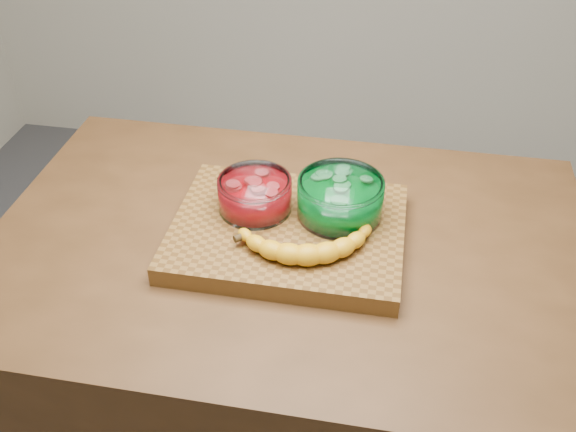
# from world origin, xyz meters

# --- Properties ---
(counter) EXTENTS (1.20, 0.80, 0.90)m
(counter) POSITION_xyz_m (0.00, 0.00, 0.45)
(counter) COLOR #4C2E16
(counter) RESTS_ON ground
(cutting_board) EXTENTS (0.45, 0.35, 0.04)m
(cutting_board) POSITION_xyz_m (0.00, 0.00, 0.92)
(cutting_board) COLOR brown
(cutting_board) RESTS_ON counter
(bowl_red) EXTENTS (0.15, 0.15, 0.07)m
(bowl_red) POSITION_xyz_m (-0.07, 0.04, 0.97)
(bowl_red) COLOR white
(bowl_red) RESTS_ON cutting_board
(bowl_green) EXTENTS (0.17, 0.17, 0.08)m
(bowl_green) POSITION_xyz_m (0.09, 0.05, 0.98)
(bowl_green) COLOR white
(bowl_green) RESTS_ON cutting_board
(banana) EXTENTS (0.28, 0.15, 0.04)m
(banana) POSITION_xyz_m (0.04, -0.06, 0.96)
(banana) COLOR orange
(banana) RESTS_ON cutting_board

